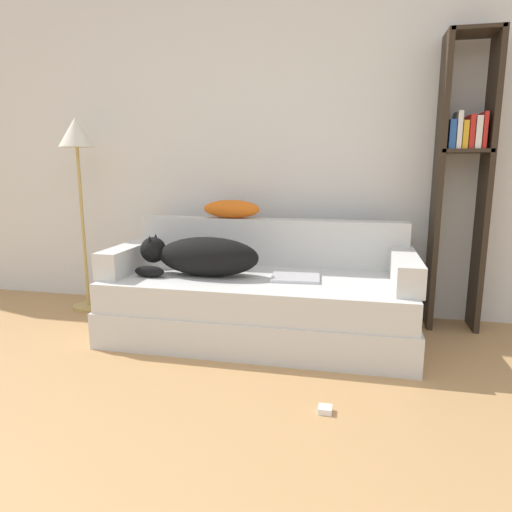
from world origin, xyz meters
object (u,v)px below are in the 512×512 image
throw_pillow (231,209)px  floor_lamp (77,152)px  couch (259,307)px  dog (201,256)px  bookshelf (462,171)px  laptop (296,278)px  power_adapter (325,410)px

throw_pillow → floor_lamp: bearing=-177.3°
couch → floor_lamp: bearing=167.8°
dog → bookshelf: bookshelf is taller
dog → floor_lamp: size_ratio=0.54×
couch → throw_pillow: size_ratio=4.69×
bookshelf → couch: bearing=-159.1°
couch → bookshelf: (1.27, 0.49, 0.87)m
bookshelf → floor_lamp: bookshelf is taller
laptop → throw_pillow: 0.76m
floor_lamp → dog: bearing=-19.3°
bookshelf → power_adapter: bearing=-119.8°
dog → throw_pillow: 0.52m
couch → dog: dog is taller
throw_pillow → floor_lamp: size_ratio=0.28×
laptop → power_adapter: laptop is taller
laptop → bookshelf: 1.32m
bookshelf → power_adapter: (-0.78, -1.35, -1.06)m
dog → throw_pillow: size_ratio=1.92×
couch → throw_pillow: throw_pillow is taller
bookshelf → laptop: bearing=-153.3°
power_adapter → throw_pillow: bearing=122.1°
laptop → bookshelf: size_ratio=0.16×
dog → floor_lamp: (-1.09, 0.38, 0.67)m
bookshelf → power_adapter: bookshelf is taller
throw_pillow → couch: bearing=-52.5°
couch → bookshelf: size_ratio=1.00×
couch → throw_pillow: (-0.28, 0.37, 0.60)m
laptop → bookshelf: bookshelf is taller
couch → dog: (-0.37, -0.07, 0.34)m
throw_pillow → bookshelf: bearing=4.3°
dog → power_adapter: (0.86, -0.80, -0.52)m
power_adapter → dog: bearing=137.1°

